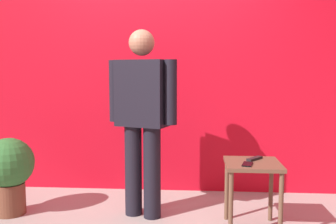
{
  "coord_description": "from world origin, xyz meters",
  "views": [
    {
      "loc": [
        0.33,
        -2.69,
        1.27
      ],
      "look_at": [
        0.1,
        0.55,
        0.92
      ],
      "focal_mm": 40.06,
      "sensor_mm": 36.0,
      "label": 1
    }
  ],
  "objects_px": {
    "cell_phone": "(247,164)",
    "tv_remote": "(255,159)",
    "standing_person": "(142,114)",
    "side_table": "(253,175)",
    "potted_plant": "(9,169)"
  },
  "relations": [
    {
      "from": "tv_remote",
      "to": "potted_plant",
      "type": "relative_size",
      "value": 0.25
    },
    {
      "from": "standing_person",
      "to": "tv_remote",
      "type": "xyz_separation_m",
      "value": [
        0.94,
        -0.14,
        -0.35
      ]
    },
    {
      "from": "tv_remote",
      "to": "side_table",
      "type": "bearing_deg",
      "value": -64.9
    },
    {
      "from": "standing_person",
      "to": "side_table",
      "type": "distance_m",
      "value": 1.05
    },
    {
      "from": "standing_person",
      "to": "cell_phone",
      "type": "distance_m",
      "value": 0.98
    },
    {
      "from": "standing_person",
      "to": "cell_phone",
      "type": "height_order",
      "value": "standing_person"
    },
    {
      "from": "standing_person",
      "to": "tv_remote",
      "type": "height_order",
      "value": "standing_person"
    },
    {
      "from": "standing_person",
      "to": "cell_phone",
      "type": "bearing_deg",
      "value": -19.56
    },
    {
      "from": "side_table",
      "to": "cell_phone",
      "type": "distance_m",
      "value": 0.15
    },
    {
      "from": "cell_phone",
      "to": "tv_remote",
      "type": "height_order",
      "value": "tv_remote"
    },
    {
      "from": "tv_remote",
      "to": "potted_plant",
      "type": "height_order",
      "value": "potted_plant"
    },
    {
      "from": "cell_phone",
      "to": "tv_remote",
      "type": "bearing_deg",
      "value": 79.31
    },
    {
      "from": "cell_phone",
      "to": "potted_plant",
      "type": "bearing_deg",
      "value": -172.39
    },
    {
      "from": "standing_person",
      "to": "side_table",
      "type": "relative_size",
      "value": 2.94
    },
    {
      "from": "cell_phone",
      "to": "tv_remote",
      "type": "distance_m",
      "value": 0.19
    }
  ]
}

